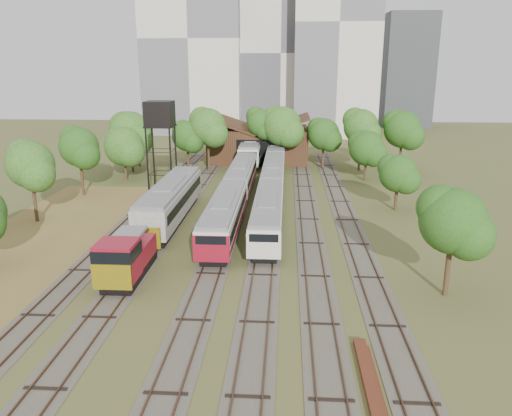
# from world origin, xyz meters

# --- Properties ---
(ground) EXTENTS (240.00, 240.00, 0.00)m
(ground) POSITION_xyz_m (0.00, 0.00, 0.00)
(ground) COLOR #475123
(ground) RESTS_ON ground
(tracks) EXTENTS (24.60, 80.00, 0.19)m
(tracks) POSITION_xyz_m (-0.67, 25.00, 0.04)
(tracks) COLOR #4C473D
(tracks) RESTS_ON ground
(railcar_red_set) EXTENTS (2.84, 34.58, 3.50)m
(railcar_red_set) POSITION_xyz_m (-2.00, 28.23, 1.85)
(railcar_red_set) COLOR black
(railcar_red_set) RESTS_ON ground
(railcar_green_set) EXTENTS (2.76, 52.08, 3.41)m
(railcar_green_set) POSITION_xyz_m (2.00, 37.94, 1.80)
(railcar_green_set) COLOR black
(railcar_green_set) RESTS_ON ground
(railcar_rear) EXTENTS (3.15, 16.08, 3.90)m
(railcar_rear) POSITION_xyz_m (-2.00, 55.48, 2.06)
(railcar_rear) COLOR black
(railcar_rear) RESTS_ON ground
(shunter_locomotive) EXTENTS (2.77, 8.10, 3.63)m
(shunter_locomotive) POSITION_xyz_m (-8.00, 8.95, 1.75)
(shunter_locomotive) COLOR black
(shunter_locomotive) RESTS_ON ground
(old_grey_coach) EXTENTS (3.17, 18.00, 3.92)m
(old_grey_coach) POSITION_xyz_m (-8.00, 23.84, 2.14)
(old_grey_coach) COLOR black
(old_grey_coach) RESTS_ON ground
(water_tower) EXTENTS (3.28, 3.28, 11.36)m
(water_tower) POSITION_xyz_m (-11.40, 34.22, 9.58)
(water_tower) COLOR black
(water_tower) RESTS_ON ground
(rail_pile_near) EXTENTS (0.67, 10.11, 0.34)m
(rail_pile_near) POSITION_xyz_m (8.00, -3.88, 0.17)
(rail_pile_near) COLOR #5E2C1A
(rail_pile_near) RESTS_ON ground
(rail_pile_far) EXTENTS (0.51, 8.11, 0.26)m
(rail_pile_far) POSITION_xyz_m (8.20, -3.51, 0.13)
(rail_pile_far) COLOR #5E2C1A
(rail_pile_far) RESTS_ON ground
(maintenance_shed) EXTENTS (16.45, 11.55, 7.58)m
(maintenance_shed) POSITION_xyz_m (-1.00, 57.98, 2.91)
(maintenance_shed) COLOR #382114
(maintenance_shed) RESTS_ON ground
(tree_band_left) EXTENTS (8.16, 62.96, 8.85)m
(tree_band_left) POSITION_xyz_m (-20.39, 21.10, 5.15)
(tree_band_left) COLOR #382616
(tree_band_left) RESTS_ON ground
(tree_band_far) EXTENTS (45.75, 10.59, 9.45)m
(tree_band_far) POSITION_xyz_m (0.07, 50.16, 6.19)
(tree_band_far) COLOR #382616
(tree_band_far) RESTS_ON ground
(tree_band_right) EXTENTS (5.66, 40.53, 7.63)m
(tree_band_right) POSITION_xyz_m (14.95, 28.04, 4.69)
(tree_band_right) COLOR #382616
(tree_band_right) RESTS_ON ground
(tower_left) EXTENTS (22.00, 16.00, 42.00)m
(tower_left) POSITION_xyz_m (-18.00, 95.00, 21.00)
(tower_left) COLOR beige
(tower_left) RESTS_ON ground
(tower_centre) EXTENTS (20.00, 18.00, 36.00)m
(tower_centre) POSITION_xyz_m (2.00, 100.00, 18.00)
(tower_centre) COLOR beige
(tower_centre) RESTS_ON ground
(tower_right) EXTENTS (18.00, 16.00, 48.00)m
(tower_right) POSITION_xyz_m (14.00, 92.00, 24.00)
(tower_right) COLOR beige
(tower_right) RESTS_ON ground
(tower_far_right) EXTENTS (12.00, 12.00, 28.00)m
(tower_far_right) POSITION_xyz_m (34.00, 110.00, 14.00)
(tower_far_right) COLOR #383B3E
(tower_far_right) RESTS_ON ground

